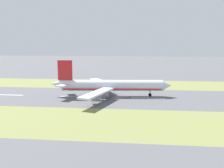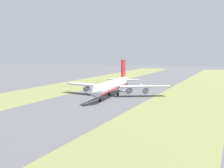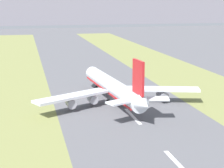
{
  "view_description": "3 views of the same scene",
  "coord_description": "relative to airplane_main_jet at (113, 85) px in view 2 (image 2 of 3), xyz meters",
  "views": [
    {
      "loc": [
        140.35,
        11.18,
        30.53
      ],
      "look_at": [
        -2.56,
        -4.22,
        7.0
      ],
      "focal_mm": 42.0,
      "sensor_mm": 36.0,
      "label": 1
    },
    {
      "loc": [
        -67.44,
        157.87,
        25.07
      ],
      "look_at": [
        -2.56,
        -4.22,
        7.0
      ],
      "focal_mm": 50.0,
      "sensor_mm": 36.0,
      "label": 2
    },
    {
      "loc": [
        -34.56,
        -141.31,
        38.53
      ],
      "look_at": [
        -2.56,
        -4.22,
        7.0
      ],
      "focal_mm": 60.0,
      "sensor_mm": 36.0,
      "label": 3
    }
  ],
  "objects": [
    {
      "name": "ground_plane",
      "position": [
        2.37,
        6.11,
        -6.02
      ],
      "size": [
        800.0,
        800.0,
        0.0
      ],
      "primitive_type": "plane",
      "color": "#56565B"
    },
    {
      "name": "grass_median_west",
      "position": [
        -42.63,
        6.11,
        -6.02
      ],
      "size": [
        40.0,
        600.0,
        0.01
      ],
      "primitive_type": "cube",
      "color": "olive",
      "rests_on": "ground"
    },
    {
      "name": "grass_median_east",
      "position": [
        47.37,
        6.11,
        -6.02
      ],
      "size": [
        40.0,
        600.0,
        0.01
      ],
      "primitive_type": "cube",
      "color": "olive",
      "rests_on": "ground"
    },
    {
      "name": "centreline_dash_near",
      "position": [
        2.37,
        -58.1,
        -6.01
      ],
      "size": [
        1.2,
        18.0,
        0.01
      ],
      "primitive_type": "cube",
      "color": "silver",
      "rests_on": "ground"
    },
    {
      "name": "centreline_dash_mid",
      "position": [
        2.37,
        -18.1,
        -6.01
      ],
      "size": [
        1.2,
        18.0,
        0.01
      ],
      "primitive_type": "cube",
      "color": "silver",
      "rests_on": "ground"
    },
    {
      "name": "centreline_dash_far",
      "position": [
        2.37,
        21.9,
        -6.01
      ],
      "size": [
        1.2,
        18.0,
        0.01
      ],
      "primitive_type": "cube",
      "color": "silver",
      "rests_on": "ground"
    },
    {
      "name": "airplane_main_jet",
      "position": [
        0.0,
        0.0,
        0.0
      ],
      "size": [
        63.83,
        67.22,
        20.2
      ],
      "color": "silver",
      "rests_on": "ground"
    }
  ]
}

